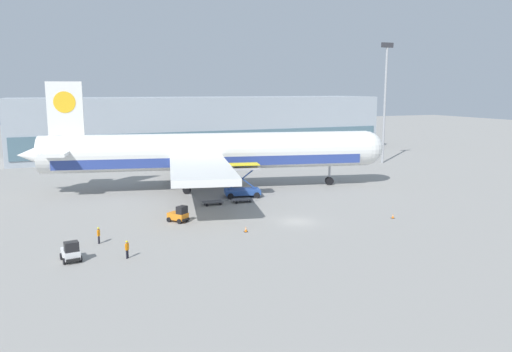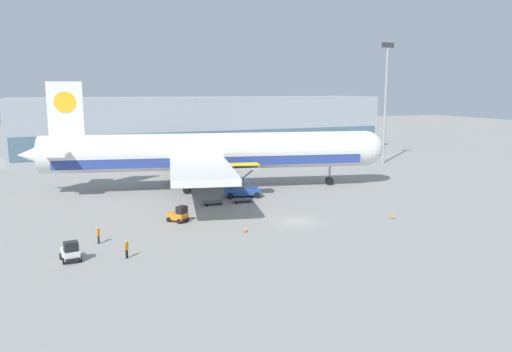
{
  "view_description": "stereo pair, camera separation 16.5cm",
  "coord_description": "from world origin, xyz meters",
  "px_view_note": "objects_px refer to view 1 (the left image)",
  "views": [
    {
      "loc": [
        -26.96,
        -52.28,
        15.79
      ],
      "look_at": [
        -1.01,
        10.59,
        4.0
      ],
      "focal_mm": 35.0,
      "sensor_mm": 36.0,
      "label": 1
    },
    {
      "loc": [
        -26.81,
        -52.34,
        15.79
      ],
      "look_at": [
        -1.01,
        10.59,
        4.0
      ],
      "focal_mm": 35.0,
      "sensor_mm": 36.0,
      "label": 2
    }
  ],
  "objects_px": {
    "ground_crew_near": "(99,234)",
    "ground_crew_far": "(127,248)",
    "scissor_lift_loader": "(242,184)",
    "traffic_cone_far": "(246,229)",
    "traffic_cone_near": "(393,216)",
    "airplane_main": "(207,153)",
    "light_mast": "(385,95)",
    "baggage_dolly_second": "(242,200)",
    "baggage_tug_foreground": "(71,252)",
    "baggage_dolly_lead": "(213,202)",
    "baggage_tug_mid": "(179,215)"
  },
  "relations": [
    {
      "from": "ground_crew_near",
      "to": "ground_crew_far",
      "type": "height_order",
      "value": "ground_crew_near"
    },
    {
      "from": "scissor_lift_loader",
      "to": "traffic_cone_far",
      "type": "xyz_separation_m",
      "value": [
        -6.31,
        -17.68,
        -1.6
      ]
    },
    {
      "from": "ground_crew_near",
      "to": "traffic_cone_near",
      "type": "bearing_deg",
      "value": -73.84
    },
    {
      "from": "ground_crew_near",
      "to": "airplane_main",
      "type": "bearing_deg",
      "value": -17.27
    },
    {
      "from": "light_mast",
      "to": "ground_crew_far",
      "type": "relative_size",
      "value": 14.61
    },
    {
      "from": "light_mast",
      "to": "baggage_dolly_second",
      "type": "bearing_deg",
      "value": -149.95
    },
    {
      "from": "scissor_lift_loader",
      "to": "baggage_tug_foreground",
      "type": "xyz_separation_m",
      "value": [
        -24.9,
        -20.47,
        -1.04
      ]
    },
    {
      "from": "light_mast",
      "to": "baggage_tug_foreground",
      "type": "xyz_separation_m",
      "value": [
        -65.57,
        -41.34,
        -13.76
      ]
    },
    {
      "from": "light_mast",
      "to": "baggage_dolly_lead",
      "type": "distance_m",
      "value": 54.23
    },
    {
      "from": "ground_crew_near",
      "to": "light_mast",
      "type": "bearing_deg",
      "value": -38.28
    },
    {
      "from": "light_mast",
      "to": "baggage_tug_foreground",
      "type": "relative_size",
      "value": 9.75
    },
    {
      "from": "traffic_cone_far",
      "to": "baggage_dolly_second",
      "type": "bearing_deg",
      "value": 70.74
    },
    {
      "from": "baggage_dolly_second",
      "to": "ground_crew_near",
      "type": "relative_size",
      "value": 2.12
    },
    {
      "from": "baggage_tug_foreground",
      "to": "ground_crew_near",
      "type": "distance_m",
      "value": 5.45
    },
    {
      "from": "baggage_dolly_lead",
      "to": "traffic_cone_far",
      "type": "bearing_deg",
      "value": -89.45
    },
    {
      "from": "ground_crew_far",
      "to": "traffic_cone_far",
      "type": "relative_size",
      "value": 2.71
    },
    {
      "from": "airplane_main",
      "to": "baggage_tug_foreground",
      "type": "height_order",
      "value": "airplane_main"
    },
    {
      "from": "baggage_dolly_lead",
      "to": "ground_crew_far",
      "type": "height_order",
      "value": "ground_crew_far"
    },
    {
      "from": "baggage_tug_mid",
      "to": "ground_crew_near",
      "type": "relative_size",
      "value": 1.59
    },
    {
      "from": "baggage_dolly_lead",
      "to": "ground_crew_far",
      "type": "distance_m",
      "value": 23.2
    },
    {
      "from": "light_mast",
      "to": "traffic_cone_far",
      "type": "xyz_separation_m",
      "value": [
        -46.99,
        -38.55,
        -14.33
      ]
    },
    {
      "from": "scissor_lift_loader",
      "to": "traffic_cone_near",
      "type": "bearing_deg",
      "value": -43.57
    },
    {
      "from": "light_mast",
      "to": "scissor_lift_loader",
      "type": "xyz_separation_m",
      "value": [
        -40.68,
        -20.87,
        -12.72
      ]
    },
    {
      "from": "traffic_cone_far",
      "to": "ground_crew_far",
      "type": "bearing_deg",
      "value": -163.66
    },
    {
      "from": "light_mast",
      "to": "airplane_main",
      "type": "bearing_deg",
      "value": -163.37
    },
    {
      "from": "ground_crew_near",
      "to": "ground_crew_far",
      "type": "relative_size",
      "value": 1.01
    },
    {
      "from": "airplane_main",
      "to": "baggage_tug_mid",
      "type": "distance_m",
      "value": 21.03
    },
    {
      "from": "traffic_cone_near",
      "to": "scissor_lift_loader",
      "type": "bearing_deg",
      "value": 123.97
    },
    {
      "from": "baggage_dolly_lead",
      "to": "scissor_lift_loader",
      "type": "bearing_deg",
      "value": 33.8
    },
    {
      "from": "baggage_tug_mid",
      "to": "ground_crew_near",
      "type": "bearing_deg",
      "value": -98.04
    },
    {
      "from": "baggage_tug_foreground",
      "to": "traffic_cone_far",
      "type": "height_order",
      "value": "baggage_tug_foreground"
    },
    {
      "from": "baggage_dolly_second",
      "to": "ground_crew_near",
      "type": "bearing_deg",
      "value": -145.94
    },
    {
      "from": "baggage_dolly_second",
      "to": "light_mast",
      "type": "bearing_deg",
      "value": 33.12
    },
    {
      "from": "baggage_tug_foreground",
      "to": "baggage_dolly_second",
      "type": "relative_size",
      "value": 0.7
    },
    {
      "from": "light_mast",
      "to": "baggage_dolly_lead",
      "type": "bearing_deg",
      "value": -152.39
    },
    {
      "from": "baggage_tug_mid",
      "to": "traffic_cone_far",
      "type": "xyz_separation_m",
      "value": [
        5.9,
        -7.17,
        -0.56
      ]
    },
    {
      "from": "baggage_tug_mid",
      "to": "baggage_dolly_second",
      "type": "height_order",
      "value": "baggage_tug_mid"
    },
    {
      "from": "scissor_lift_loader",
      "to": "ground_crew_far",
      "type": "xyz_separation_m",
      "value": [
        -19.94,
        -21.68,
        -0.89
      ]
    },
    {
      "from": "ground_crew_far",
      "to": "traffic_cone_far",
      "type": "distance_m",
      "value": 14.22
    },
    {
      "from": "baggage_tug_foreground",
      "to": "baggage_dolly_lead",
      "type": "relative_size",
      "value": 0.7
    },
    {
      "from": "baggage_dolly_lead",
      "to": "traffic_cone_near",
      "type": "height_order",
      "value": "traffic_cone_near"
    },
    {
      "from": "ground_crew_near",
      "to": "traffic_cone_far",
      "type": "distance_m",
      "value": 15.81
    },
    {
      "from": "airplane_main",
      "to": "traffic_cone_far",
      "type": "bearing_deg",
      "value": -84.7
    },
    {
      "from": "baggage_dolly_lead",
      "to": "ground_crew_near",
      "type": "bearing_deg",
      "value": -139.54
    },
    {
      "from": "airplane_main",
      "to": "traffic_cone_near",
      "type": "bearing_deg",
      "value": -46.83
    },
    {
      "from": "baggage_tug_foreground",
      "to": "traffic_cone_near",
      "type": "distance_m",
      "value": 37.74
    },
    {
      "from": "baggage_dolly_second",
      "to": "baggage_dolly_lead",
      "type": "bearing_deg",
      "value": -177.69
    },
    {
      "from": "airplane_main",
      "to": "baggage_tug_mid",
      "type": "bearing_deg",
      "value": -103.96
    },
    {
      "from": "scissor_lift_loader",
      "to": "ground_crew_far",
      "type": "relative_size",
      "value": 3.28
    },
    {
      "from": "ground_crew_near",
      "to": "baggage_dolly_lead",
      "type": "bearing_deg",
      "value": -31.25
    }
  ]
}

